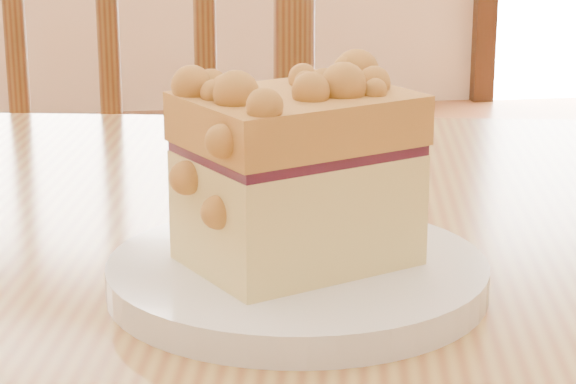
% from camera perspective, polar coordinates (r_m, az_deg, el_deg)
% --- Properties ---
extents(cafe_chair_main, '(0.59, 0.59, 1.00)m').
position_cam_1_polar(cafe_chair_main, '(1.33, -6.07, -4.53)').
color(cafe_chair_main, brown).
rests_on(cafe_chair_main, ground).
extents(plate, '(0.21, 0.21, 0.02)m').
position_cam_1_polar(plate, '(0.61, 0.47, -4.32)').
color(plate, white).
rests_on(plate, cafe_table_main).
extents(cake_slice, '(0.14, 0.12, 0.11)m').
position_cam_1_polar(cake_slice, '(0.59, 0.42, 1.19)').
color(cake_slice, '#E8D683').
rests_on(cake_slice, plate).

